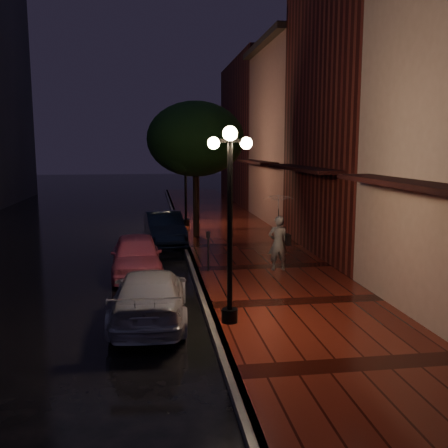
{
  "coord_description": "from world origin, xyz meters",
  "views": [
    {
      "loc": [
        -1.32,
        -15.55,
        4.02
      ],
      "look_at": [
        1.12,
        1.19,
        1.4
      ],
      "focal_mm": 40.0,
      "sensor_mm": 36.0,
      "label": 1
    }
  ],
  "objects_px": {
    "streetlamp_near": "(230,213)",
    "woman_with_umbrella": "(279,220)",
    "silver_car": "(150,296)",
    "parking_meter": "(208,247)",
    "streetlamp_far": "(185,176)",
    "pink_car": "(136,255)",
    "navy_car": "(164,228)",
    "street_tree": "(196,142)"
  },
  "relations": [
    {
      "from": "streetlamp_near",
      "to": "woman_with_umbrella",
      "type": "height_order",
      "value": "streetlamp_near"
    },
    {
      "from": "silver_car",
      "to": "parking_meter",
      "type": "height_order",
      "value": "parking_meter"
    },
    {
      "from": "streetlamp_near",
      "to": "streetlamp_far",
      "type": "xyz_separation_m",
      "value": [
        0.0,
        14.0,
        0.0
      ]
    },
    {
      "from": "parking_meter",
      "to": "woman_with_umbrella",
      "type": "bearing_deg",
      "value": 4.21
    },
    {
      "from": "streetlamp_far",
      "to": "pink_car",
      "type": "xyz_separation_m",
      "value": [
        -2.18,
        -8.95,
        -1.95
      ]
    },
    {
      "from": "streetlamp_near",
      "to": "navy_car",
      "type": "bearing_deg",
      "value": 96.68
    },
    {
      "from": "pink_car",
      "to": "woman_with_umbrella",
      "type": "height_order",
      "value": "woman_with_umbrella"
    },
    {
      "from": "pink_car",
      "to": "street_tree",
      "type": "bearing_deg",
      "value": 64.96
    },
    {
      "from": "navy_car",
      "to": "woman_with_umbrella",
      "type": "height_order",
      "value": "woman_with_umbrella"
    },
    {
      "from": "street_tree",
      "to": "woman_with_umbrella",
      "type": "bearing_deg",
      "value": -72.89
    },
    {
      "from": "navy_car",
      "to": "silver_car",
      "type": "distance_m",
      "value": 9.28
    },
    {
      "from": "streetlamp_near",
      "to": "woman_with_umbrella",
      "type": "xyz_separation_m",
      "value": [
        2.26,
        4.5,
        -0.85
      ]
    },
    {
      "from": "navy_car",
      "to": "silver_car",
      "type": "xyz_separation_m",
      "value": [
        -0.58,
        -9.26,
        -0.07
      ]
    },
    {
      "from": "navy_car",
      "to": "woman_with_umbrella",
      "type": "relative_size",
      "value": 1.69
    },
    {
      "from": "street_tree",
      "to": "navy_car",
      "type": "relative_size",
      "value": 1.42
    },
    {
      "from": "street_tree",
      "to": "silver_car",
      "type": "xyz_separation_m",
      "value": [
        -2.01,
        -10.25,
        -3.64
      ]
    },
    {
      "from": "street_tree",
      "to": "pink_car",
      "type": "relative_size",
      "value": 1.52
    },
    {
      "from": "streetlamp_far",
      "to": "streetlamp_near",
      "type": "bearing_deg",
      "value": -90.0
    },
    {
      "from": "street_tree",
      "to": "pink_car",
      "type": "height_order",
      "value": "street_tree"
    },
    {
      "from": "streetlamp_far",
      "to": "pink_car",
      "type": "height_order",
      "value": "streetlamp_far"
    },
    {
      "from": "streetlamp_near",
      "to": "streetlamp_far",
      "type": "height_order",
      "value": "same"
    },
    {
      "from": "navy_car",
      "to": "parking_meter",
      "type": "xyz_separation_m",
      "value": [
        1.23,
        -5.32,
        0.24
      ]
    },
    {
      "from": "streetlamp_near",
      "to": "navy_car",
      "type": "distance_m",
      "value": 10.26
    },
    {
      "from": "streetlamp_near",
      "to": "navy_car",
      "type": "relative_size",
      "value": 1.05
    },
    {
      "from": "parking_meter",
      "to": "streetlamp_near",
      "type": "bearing_deg",
      "value": -81.49
    },
    {
      "from": "pink_car",
      "to": "silver_car",
      "type": "height_order",
      "value": "pink_car"
    },
    {
      "from": "streetlamp_far",
      "to": "silver_car",
      "type": "relative_size",
      "value": 1.03
    },
    {
      "from": "pink_car",
      "to": "woman_with_umbrella",
      "type": "relative_size",
      "value": 1.57
    },
    {
      "from": "woman_with_umbrella",
      "to": "parking_meter",
      "type": "bearing_deg",
      "value": -4.4
    },
    {
      "from": "pink_car",
      "to": "streetlamp_near",
      "type": "bearing_deg",
      "value": -69.3
    },
    {
      "from": "streetlamp_far",
      "to": "silver_car",
      "type": "distance_m",
      "value": 13.52
    },
    {
      "from": "navy_car",
      "to": "silver_car",
      "type": "relative_size",
      "value": 0.98
    },
    {
      "from": "pink_car",
      "to": "navy_car",
      "type": "height_order",
      "value": "navy_car"
    },
    {
      "from": "streetlamp_near",
      "to": "silver_car",
      "type": "distance_m",
      "value": 2.76
    },
    {
      "from": "streetlamp_near",
      "to": "pink_car",
      "type": "bearing_deg",
      "value": 113.4
    },
    {
      "from": "street_tree",
      "to": "woman_with_umbrella",
      "type": "relative_size",
      "value": 2.39
    },
    {
      "from": "pink_car",
      "to": "navy_car",
      "type": "xyz_separation_m",
      "value": [
        1.01,
        4.96,
        0.03
      ]
    },
    {
      "from": "streetlamp_far",
      "to": "parking_meter",
      "type": "height_order",
      "value": "streetlamp_far"
    },
    {
      "from": "woman_with_umbrella",
      "to": "streetlamp_far",
      "type": "bearing_deg",
      "value": -76.06
    },
    {
      "from": "silver_car",
      "to": "street_tree",
      "type": "bearing_deg",
      "value": -98.35
    },
    {
      "from": "streetlamp_far",
      "to": "street_tree",
      "type": "xyz_separation_m",
      "value": [
        0.26,
        -3.01,
        1.64
      ]
    },
    {
      "from": "streetlamp_far",
      "to": "pink_car",
      "type": "relative_size",
      "value": 1.13
    }
  ]
}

